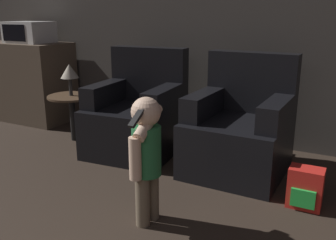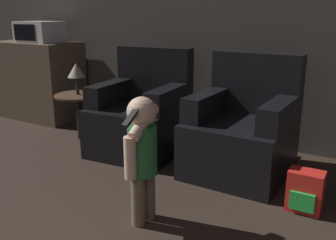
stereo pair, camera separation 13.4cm
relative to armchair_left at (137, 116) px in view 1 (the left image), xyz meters
The scene contains 9 objects.
wall_back 1.41m from the armchair_left, 43.38° to the left, with size 8.40×0.05×2.60m.
armchair_left is the anchor object (origin of this frame).
armchair_right 1.00m from the armchair_left, ahead, with size 0.78×0.83×0.97m.
person_toddler 1.31m from the armchair_left, 55.69° to the right, with size 0.18×0.32×0.81m.
toy_backpack 1.66m from the armchair_left, 14.73° to the right, with size 0.23×0.17×0.28m.
kitchen_counter 1.84m from the armchair_left, 169.01° to the left, with size 1.10×0.58×0.94m.
microwave 1.87m from the armchair_left, 168.36° to the left, with size 0.50×0.39×0.24m.
side_table 0.76m from the armchair_left, behind, with size 0.48×0.48×0.48m.
lamp 0.85m from the armchair_left, behind, with size 0.18×0.18×0.32m.
Camera 1 is at (1.08, 0.89, 1.29)m, focal length 40.00 mm.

